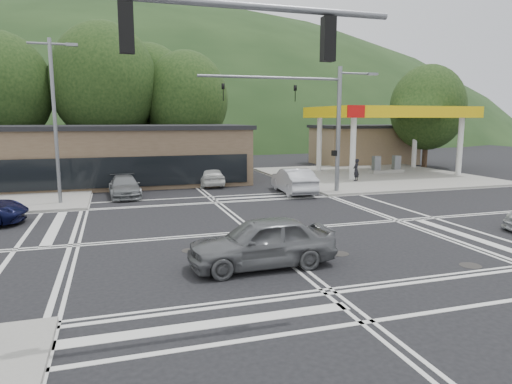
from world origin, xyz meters
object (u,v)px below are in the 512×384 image
object	(u,v)px
car_grey_center	(262,242)
car_northbound	(125,186)
car_queue_a	(294,181)
car_queue_b	(209,176)
pedestrian	(356,170)

from	to	relation	value
car_grey_center	car_northbound	xyz separation A→B (m)	(-3.89, 15.38, -0.18)
car_queue_a	car_queue_b	size ratio (longest dim) A/B	1.17
car_northbound	pedestrian	world-z (taller)	pedestrian
pedestrian	car_queue_a	bearing A→B (deg)	-10.86
car_northbound	car_queue_b	bearing A→B (deg)	25.38
car_queue_b	car_northbound	xyz separation A→B (m)	(-5.99, -3.12, -0.08)
pedestrian	car_northbound	bearing A→B (deg)	-32.61
car_grey_center	car_northbound	distance (m)	15.86
car_grey_center	car_queue_a	distance (m)	15.02
car_grey_center	car_northbound	world-z (taller)	car_grey_center
car_queue_a	car_queue_b	distance (m)	6.73
car_queue_b	car_northbound	distance (m)	6.75
car_queue_a	car_northbound	size ratio (longest dim) A/B	1.12
car_grey_center	car_queue_b	bearing A→B (deg)	172.07
car_queue_a	car_northbound	distance (m)	10.66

